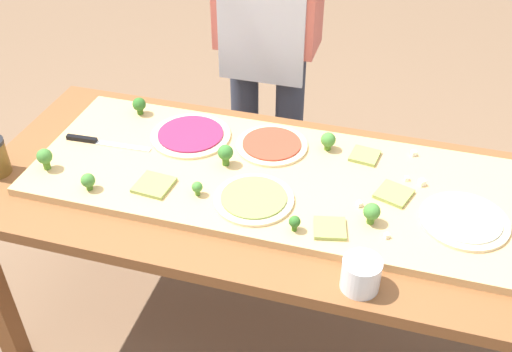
# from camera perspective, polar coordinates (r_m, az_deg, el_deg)

# --- Properties ---
(ground_plane) EXTENTS (8.00, 8.00, 0.00)m
(ground_plane) POSITION_cam_1_polar(r_m,az_deg,el_deg) (2.44, 0.88, -15.08)
(ground_plane) COLOR brown
(prep_table) EXTENTS (1.87, 0.83, 0.76)m
(prep_table) POSITION_cam_1_polar(r_m,az_deg,el_deg) (1.95, 1.07, -3.11)
(prep_table) COLOR brown
(prep_table) RESTS_ON ground
(cutting_board) EXTENTS (1.55, 0.59, 0.03)m
(cutting_board) POSITION_cam_1_polar(r_m,az_deg,el_deg) (1.90, 1.67, -0.21)
(cutting_board) COLOR tan
(cutting_board) RESTS_ON prep_table
(chefs_knife) EXTENTS (0.31, 0.03, 0.02)m
(chefs_knife) POSITION_cam_1_polar(r_m,az_deg,el_deg) (2.11, -15.05, 3.23)
(chefs_knife) COLOR #B7BABF
(chefs_knife) RESTS_ON cutting_board
(pizza_whole_tomato_red) EXTENTS (0.24, 0.24, 0.02)m
(pizza_whole_tomato_red) POSITION_cam_1_polar(r_m,az_deg,el_deg) (2.02, 1.52, 3.00)
(pizza_whole_tomato_red) COLOR beige
(pizza_whole_tomato_red) RESTS_ON cutting_board
(pizza_whole_pesto_green) EXTENTS (0.24, 0.24, 0.02)m
(pizza_whole_pesto_green) POSITION_cam_1_polar(r_m,az_deg,el_deg) (1.79, -0.22, -2.19)
(pizza_whole_pesto_green) COLOR beige
(pizza_whole_pesto_green) RESTS_ON cutting_board
(pizza_whole_white_garlic) EXTENTS (0.26, 0.26, 0.02)m
(pizza_whole_white_garlic) POSITION_cam_1_polar(r_m,az_deg,el_deg) (1.82, 19.34, -4.01)
(pizza_whole_white_garlic) COLOR beige
(pizza_whole_white_garlic) RESTS_ON cutting_board
(pizza_whole_beet_magenta) EXTENTS (0.28, 0.28, 0.02)m
(pizza_whole_beet_magenta) POSITION_cam_1_polar(r_m,az_deg,el_deg) (2.08, -6.28, 3.92)
(pizza_whole_beet_magenta) COLOR beige
(pizza_whole_beet_magenta) RESTS_ON cutting_board
(pizza_slice_near_right) EXTENTS (0.12, 0.12, 0.01)m
(pizza_slice_near_right) POSITION_cam_1_polar(r_m,az_deg,el_deg) (1.86, 13.06, -1.67)
(pizza_slice_near_right) COLOR #899E4C
(pizza_slice_near_right) RESTS_ON cutting_board
(pizza_slice_far_left) EXTENTS (0.12, 0.12, 0.01)m
(pizza_slice_far_left) POSITION_cam_1_polar(r_m,az_deg,el_deg) (1.87, -9.75, -0.86)
(pizza_slice_far_left) COLOR #899E4C
(pizza_slice_far_left) RESTS_ON cutting_board
(pizza_slice_center) EXTENTS (0.10, 0.10, 0.01)m
(pizza_slice_center) POSITION_cam_1_polar(r_m,az_deg,el_deg) (2.00, 10.38, 1.93)
(pizza_slice_center) COLOR #899E4C
(pizza_slice_center) RESTS_ON cutting_board
(pizza_slice_near_left) EXTENTS (0.11, 0.11, 0.01)m
(pizza_slice_near_left) POSITION_cam_1_polar(r_m,az_deg,el_deg) (1.71, 7.09, -5.00)
(pizza_slice_near_left) COLOR #899E4C
(pizza_slice_near_left) RESTS_ON cutting_board
(broccoli_floret_back_left) EXTENTS (0.05, 0.05, 0.06)m
(broccoli_floret_back_left) POSITION_cam_1_polar(r_m,az_deg,el_deg) (2.00, 6.93, 3.43)
(broccoli_floret_back_left) COLOR #487A23
(broccoli_floret_back_left) RESTS_ON cutting_board
(broccoli_floret_front_left) EXTENTS (0.05, 0.05, 0.07)m
(broccoli_floret_front_left) POSITION_cam_1_polar(r_m,az_deg,el_deg) (1.91, -2.94, 2.19)
(broccoli_floret_front_left) COLOR #3F7220
(broccoli_floret_front_left) RESTS_ON cutting_board
(broccoli_floret_center_left) EXTENTS (0.03, 0.03, 0.05)m
(broccoli_floret_center_left) POSITION_cam_1_polar(r_m,az_deg,el_deg) (1.81, -5.65, -1.10)
(broccoli_floret_center_left) COLOR #487A23
(broccoli_floret_center_left) RESTS_ON cutting_board
(broccoli_floret_front_right) EXTENTS (0.05, 0.05, 0.06)m
(broccoli_floret_front_right) POSITION_cam_1_polar(r_m,az_deg,el_deg) (2.22, -11.12, 6.71)
(broccoli_floret_front_right) COLOR #366618
(broccoli_floret_front_right) RESTS_ON cutting_board
(broccoli_floret_front_mid) EXTENTS (0.05, 0.05, 0.07)m
(broccoli_floret_front_mid) POSITION_cam_1_polar(r_m,az_deg,el_deg) (2.01, -19.59, 1.71)
(broccoli_floret_front_mid) COLOR #487A23
(broccoli_floret_front_mid) RESTS_ON cutting_board
(broccoli_floret_back_mid) EXTENTS (0.03, 0.03, 0.05)m
(broccoli_floret_back_mid) POSITION_cam_1_polar(r_m,az_deg,el_deg) (1.68, 3.72, -4.44)
(broccoli_floret_back_mid) COLOR #366618
(broccoli_floret_back_mid) RESTS_ON cutting_board
(broccoli_floret_center_right) EXTENTS (0.05, 0.05, 0.07)m
(broccoli_floret_center_right) POSITION_cam_1_polar(r_m,az_deg,el_deg) (1.73, 11.03, -3.42)
(broccoli_floret_center_right) COLOR #487A23
(broccoli_floret_center_right) RESTS_ON cutting_board
(broccoli_floret_back_right) EXTENTS (0.04, 0.04, 0.06)m
(broccoli_floret_back_right) POSITION_cam_1_polar(r_m,az_deg,el_deg) (1.89, -15.79, -0.44)
(broccoli_floret_back_right) COLOR #487A23
(broccoli_floret_back_right) RESTS_ON cutting_board
(cheese_crumble_a) EXTENTS (0.02, 0.02, 0.01)m
(cheese_crumble_a) POSITION_cam_1_polar(r_m,az_deg,el_deg) (1.71, 12.42, -5.61)
(cheese_crumble_a) COLOR silver
(cheese_crumble_a) RESTS_ON cutting_board
(cheese_crumble_b) EXTENTS (0.02, 0.02, 0.02)m
(cheese_crumble_b) POSITION_cam_1_polar(r_m,az_deg,el_deg) (2.04, 14.88, 2.13)
(cheese_crumble_b) COLOR white
(cheese_crumble_b) RESTS_ON cutting_board
(cheese_crumble_c) EXTENTS (0.03, 0.03, 0.02)m
(cheese_crumble_c) POSITION_cam_1_polar(r_m,az_deg,el_deg) (1.92, 15.61, -0.60)
(cheese_crumble_c) COLOR white
(cheese_crumble_c) RESTS_ON cutting_board
(cheese_crumble_d) EXTENTS (0.02, 0.02, 0.01)m
(cheese_crumble_d) POSITION_cam_1_polar(r_m,az_deg,el_deg) (1.93, 14.26, -0.24)
(cheese_crumble_d) COLOR white
(cheese_crumble_d) RESTS_ON cutting_board
(cheese_crumble_e) EXTENTS (0.02, 0.02, 0.02)m
(cheese_crumble_e) POSITION_cam_1_polar(r_m,az_deg,el_deg) (1.80, 9.86, -2.65)
(cheese_crumble_e) COLOR white
(cheese_crumble_e) RESTS_ON cutting_board
(flour_cup) EXTENTS (0.10, 0.10, 0.09)m
(flour_cup) POSITION_cam_1_polar(r_m,az_deg,el_deg) (1.58, 9.99, -9.39)
(flour_cup) COLOR white
(flour_cup) RESTS_ON prep_table
(cook_center) EXTENTS (0.54, 0.39, 1.67)m
(cook_center) POSITION_cam_1_polar(r_m,az_deg,el_deg) (2.39, 1.10, 14.48)
(cook_center) COLOR #333847
(cook_center) RESTS_ON ground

